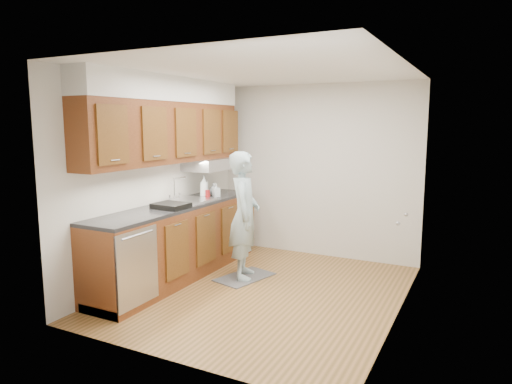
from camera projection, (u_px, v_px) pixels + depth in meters
The scene contains 15 objects.
floor at pixel (264, 292), 5.30m from camera, with size 3.50×3.50×0.00m, color #9B683A.
ceiling at pixel (264, 71), 4.93m from camera, with size 3.50×3.50×0.00m, color white.
wall_left at pixel (158, 178), 5.78m from camera, with size 0.02×3.50×2.50m, color silver.
wall_right at pixel (402, 195), 4.44m from camera, with size 0.02×3.50×2.50m, color silver.
wall_back at pixel (316, 171), 6.66m from camera, with size 3.00×0.02×2.50m, color silver.
counter at pixel (179, 239), 5.76m from camera, with size 0.64×2.80×1.30m.
upper_cabinets at pixel (169, 123), 5.64m from camera, with size 0.47×2.80×1.21m.
closet_door at pixel (405, 212), 4.74m from camera, with size 0.02×1.22×2.05m, color white.
floor_mat at pixel (245, 277), 5.78m from camera, with size 0.44×0.74×0.01m, color slate.
person at pixel (244, 207), 5.65m from camera, with size 0.63×0.42×1.80m, color #96B0B7.
soap_bottle_a at pixel (204, 186), 6.19m from camera, with size 0.12×0.12×0.30m, color silver.
soap_bottle_b at pixel (216, 190), 6.24m from camera, with size 0.08×0.09×0.19m, color silver.
soap_bottle_c at pixel (214, 189), 6.39m from camera, with size 0.14×0.14×0.18m, color silver.
soda_can at pixel (208, 194), 6.12m from camera, with size 0.06×0.06×0.11m, color #A71C1F.
dish_rack at pixel (171, 206), 5.42m from camera, with size 0.39×0.33×0.06m, color black.
Camera 1 is at (2.21, -4.56, 1.94)m, focal length 32.00 mm.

